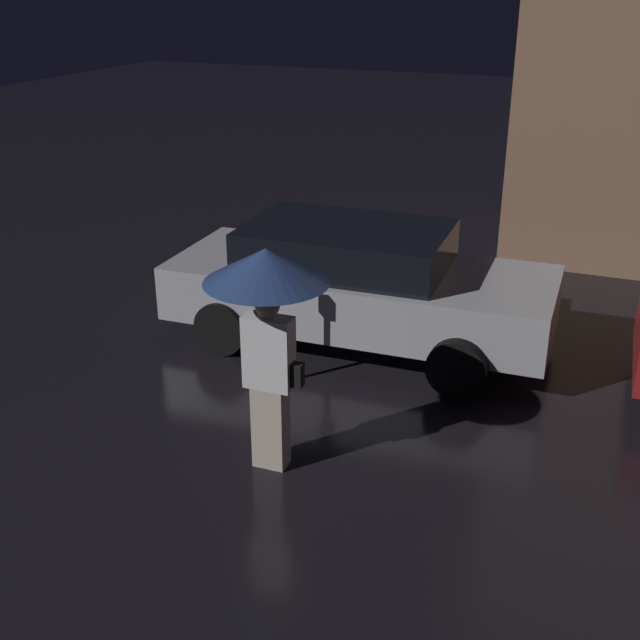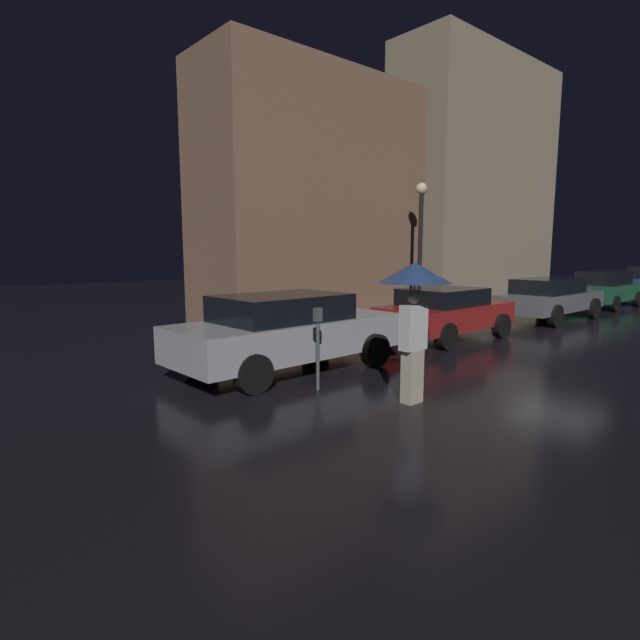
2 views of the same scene
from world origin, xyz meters
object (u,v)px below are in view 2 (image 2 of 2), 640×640
(parked_car_red, at_px, (445,312))
(parked_car_grey, at_px, (549,298))
(parked_car_green, at_px, (604,289))
(parked_car_silver, at_px, (288,330))
(street_lamp_near, at_px, (420,231))
(parking_meter, at_px, (318,340))
(pedestrian_with_umbrella, at_px, (414,292))

(parked_car_red, height_order, parked_car_grey, parked_car_grey)
(parked_car_red, distance_m, parked_car_green, 10.76)
(parked_car_silver, bearing_deg, street_lamp_near, 17.87)
(parked_car_silver, xyz_separation_m, parked_car_red, (5.14, 0.05, -0.07))
(parked_car_green, bearing_deg, parked_car_silver, 179.07)
(parking_meter, bearing_deg, parked_car_grey, 6.57)
(parked_car_silver, height_order, parked_car_grey, parked_car_silver)
(parked_car_grey, xyz_separation_m, parked_car_green, (5.30, 0.24, 0.02))
(pedestrian_with_umbrella, bearing_deg, parked_car_red, 29.54)
(parked_car_grey, bearing_deg, parked_car_silver, 178.48)
(parked_car_green, height_order, pedestrian_with_umbrella, pedestrian_with_umbrella)
(street_lamp_near, bearing_deg, parked_car_grey, -40.18)
(parked_car_green, distance_m, parking_meter, 16.43)
(parked_car_silver, relative_size, street_lamp_near, 1.06)
(parked_car_red, xyz_separation_m, street_lamp_near, (2.19, 2.57, 2.18))
(parked_car_green, bearing_deg, parking_meter, -175.99)
(parked_car_grey, relative_size, parked_car_green, 1.14)
(parked_car_silver, bearing_deg, parked_car_grey, -2.56)
(parked_car_grey, xyz_separation_m, street_lamp_near, (-3.27, 2.76, 2.15))
(parked_car_green, relative_size, pedestrian_with_umbrella, 1.92)
(parked_car_grey, relative_size, street_lamp_near, 1.06)
(parked_car_silver, height_order, parked_car_green, parked_car_silver)
(parked_car_green, bearing_deg, parked_car_red, 178.98)
(parked_car_silver, distance_m, parked_car_grey, 10.60)
(parked_car_green, xyz_separation_m, pedestrian_with_umbrella, (-15.72, -2.96, 0.94))
(parked_car_grey, relative_size, pedestrian_with_umbrella, 2.19)
(pedestrian_with_umbrella, bearing_deg, street_lamp_near, 36.60)
(parked_car_silver, xyz_separation_m, street_lamp_near, (7.33, 2.62, 2.11))
(parked_car_grey, distance_m, pedestrian_with_umbrella, 10.81)
(parked_car_silver, relative_size, parked_car_red, 1.17)
(parked_car_green, bearing_deg, pedestrian_with_umbrella, -170.60)
(street_lamp_near, bearing_deg, pedestrian_with_umbrella, -142.51)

